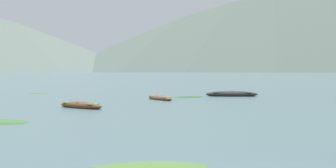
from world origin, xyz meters
TOP-DOWN VIEW (x-y plane):
  - ground_plane at (0.00, 1500.00)m, footprint 6000.00×6000.00m
  - mountain_2 at (-215.33, 1730.38)m, footprint 1507.86×1507.86m
  - mountain_3 at (329.94, 1531.53)m, footprint 1752.91×1752.91m
  - rowboat_2 at (-8.02, 16.71)m, footprint 3.26×2.53m
  - rowboat_3 at (1.82, 27.37)m, footprint 4.36×1.18m
  - rowboat_5 at (-3.94, 23.15)m, footprint 2.42×3.03m
  - weed_patch_2 at (-16.13, 30.88)m, footprint 2.29×2.02m
  - weed_patch_3 at (-1.75, 26.03)m, footprint 3.17×3.00m

SIDE VIEW (x-z plane):
  - ground_plane at x=0.00m, z-range 0.00..0.00m
  - weed_patch_2 at x=-16.13m, z-range -0.07..0.07m
  - weed_patch_3 at x=-1.75m, z-range -0.07..0.07m
  - rowboat_5 at x=-3.94m, z-range -0.07..0.32m
  - rowboat_2 at x=-8.02m, z-range -0.08..0.36m
  - rowboat_3 at x=1.82m, z-range -0.10..0.45m
  - mountain_2 at x=-215.33m, z-range 0.00..415.28m
  - mountain_3 at x=329.94m, z-range 0.00..520.71m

